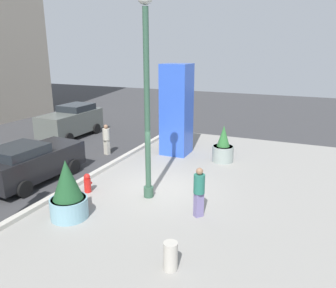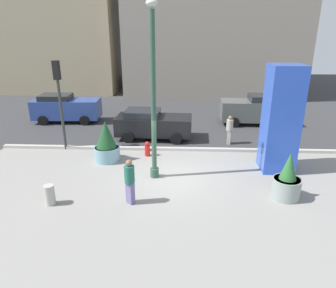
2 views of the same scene
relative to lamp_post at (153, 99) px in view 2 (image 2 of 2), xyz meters
The scene contains 15 objects.
ground_plane 5.26m from the lamp_post, 79.59° to the left, with size 60.00×60.00×0.00m, color #38383A.
plaza_pavement 3.98m from the lamp_post, 70.05° to the right, with size 18.00×10.00×0.02m, color gray.
curb_strip 4.57m from the lamp_post, 76.73° to the left, with size 18.00×0.24×0.16m, color #B7B2A8.
lamp_post is the anchor object (origin of this frame).
art_pillar_blue 5.52m from the lamp_post, 11.13° to the left, with size 1.36×1.36×4.57m, color blue.
potted_plant_by_pillar 3.83m from the lamp_post, 145.50° to the left, with size 1.20×1.20×1.96m.
potted_plant_near_left 5.85m from the lamp_post, 16.91° to the right, with size 1.02×1.02×1.79m.
fire_hydrant 3.81m from the lamp_post, 103.42° to the left, with size 0.36×0.26×0.75m.
concrete_bollard 5.18m from the lamp_post, 146.04° to the right, with size 0.36×0.36×0.75m, color #B2ADA3.
traffic_light_far_side 5.81m from the lamp_post, 148.26° to the left, with size 0.28×0.42×4.51m.
car_passing_lane 10.87m from the lamp_post, 129.25° to the left, with size 4.47×2.12×1.86m.
car_intersection 5.67m from the lamp_post, 96.06° to the left, with size 4.34×2.23×1.65m.
car_curb_west 10.42m from the lamp_post, 54.51° to the left, with size 4.27×2.07×1.94m.
pedestrian_by_curb 3.31m from the lamp_post, 107.47° to the right, with size 0.51×0.51×1.68m.
pedestrian_on_sidewalk 6.17m from the lamp_post, 48.96° to the left, with size 0.44×0.44×1.58m.
Camera 2 is at (0.37, -11.70, 5.81)m, focal length 32.82 mm.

